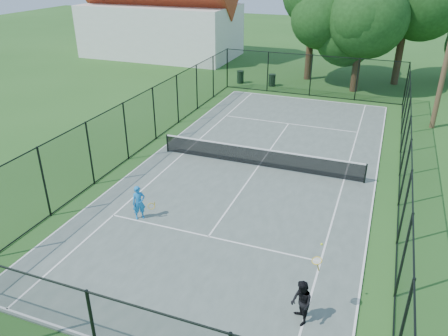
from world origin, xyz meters
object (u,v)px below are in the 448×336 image
(tennis_net, at_px, (259,156))
(player_blue, at_px, (139,203))
(trash_bin_left, at_px, (240,77))
(utility_pole, at_px, (448,55))
(trash_bin_right, at_px, (272,80))
(player_black, at_px, (301,303))

(tennis_net, height_order, player_blue, player_blue)
(trash_bin_left, xyz_separation_m, player_blue, (2.93, -20.71, 0.25))
(player_blue, bearing_deg, utility_pole, 53.57)
(trash_bin_right, relative_size, player_black, 0.41)
(utility_pole, relative_size, player_black, 3.70)
(utility_pole, height_order, player_blue, utility_pole)
(player_blue, xyz_separation_m, player_black, (7.00, -3.12, 0.00))
(tennis_net, relative_size, player_blue, 7.24)
(tennis_net, xyz_separation_m, player_blue, (-3.00, -6.18, 0.18))
(utility_pole, bearing_deg, player_blue, -126.43)
(tennis_net, height_order, trash_bin_left, tennis_net)
(trash_bin_left, distance_m, utility_pole, 15.66)
(player_blue, distance_m, player_black, 7.67)
(player_black, bearing_deg, trash_bin_right, 106.99)
(tennis_net, distance_m, trash_bin_left, 15.69)
(trash_bin_left, height_order, player_blue, player_blue)
(trash_bin_left, relative_size, utility_pole, 0.12)
(utility_pole, height_order, player_black, utility_pole)
(tennis_net, bearing_deg, trash_bin_left, 112.21)
(tennis_net, distance_m, player_blue, 6.88)
(utility_pole, bearing_deg, trash_bin_right, 154.09)
(trash_bin_left, distance_m, player_black, 25.82)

